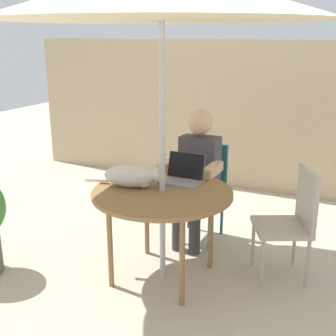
# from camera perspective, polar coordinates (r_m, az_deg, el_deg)

# --- Properties ---
(ground_plane) EXTENTS (14.00, 14.00, 0.00)m
(ground_plane) POSITION_cam_1_polar(r_m,az_deg,el_deg) (3.59, -0.70, -13.79)
(ground_plane) COLOR beige
(fence_back) EXTENTS (5.91, 0.08, 1.78)m
(fence_back) POSITION_cam_1_polar(r_m,az_deg,el_deg) (5.37, 10.25, 6.52)
(fence_back) COLOR tan
(fence_back) RESTS_ON ground
(patio_table) EXTENTS (1.06, 1.06, 0.72)m
(patio_table) POSITION_cam_1_polar(r_m,az_deg,el_deg) (3.31, -0.74, -3.89)
(patio_table) COLOR olive
(patio_table) RESTS_ON ground
(chair_occupied) EXTENTS (0.40, 0.40, 0.87)m
(chair_occupied) POSITION_cam_1_polar(r_m,az_deg,el_deg) (4.10, 4.49, -2.05)
(chair_occupied) COLOR #1E606B
(chair_occupied) RESTS_ON ground
(chair_empty) EXTENTS (0.53, 0.53, 0.87)m
(chair_empty) POSITION_cam_1_polar(r_m,az_deg,el_deg) (3.51, 15.86, -6.01)
(chair_empty) COLOR #B2A899
(chair_empty) RESTS_ON ground
(person_seated) EXTENTS (0.48, 0.48, 1.21)m
(person_seated) POSITION_cam_1_polar(r_m,az_deg,el_deg) (3.91, 3.73, -0.35)
(person_seated) COLOR #3F3F47
(person_seated) RESTS_ON ground
(laptop) EXTENTS (0.30, 0.25, 0.21)m
(laptop) POSITION_cam_1_polar(r_m,az_deg,el_deg) (3.49, 2.02, -0.70)
(laptop) COLOR gray
(laptop) RESTS_ON patio_table
(cat) EXTENTS (0.65, 0.28, 0.17)m
(cat) POSITION_cam_1_polar(r_m,az_deg,el_deg) (3.36, -4.56, -1.09)
(cat) COLOR silver
(cat) RESTS_ON patio_table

